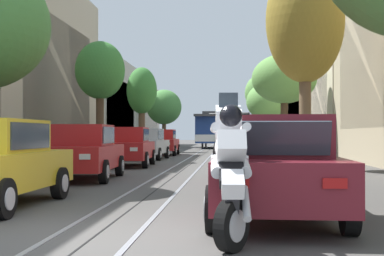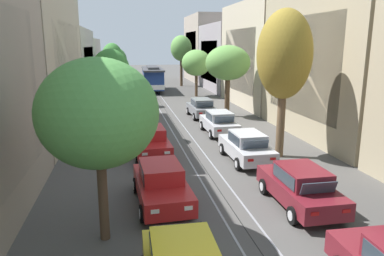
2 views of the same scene
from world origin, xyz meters
name	(u,v)px [view 1 (image 1 of 2)]	position (x,y,z in m)	size (l,w,h in m)	color
ground_plane	(202,156)	(0.00, 25.95, 0.00)	(162.16, 162.16, 0.00)	#4C4947
trolley_track_rails	(205,153)	(0.00, 30.43, 0.00)	(1.14, 72.86, 0.01)	gray
building_facade_left	(60,88)	(-9.65, 28.86, 4.35)	(4.98, 64.56, 9.97)	gray
building_facade_right	(354,82)	(10.18, 31.17, 4.88)	(5.97, 64.56, 10.69)	tan
parked_car_red_second_left	(82,152)	(-2.53, 8.69, 0.80)	(2.15, 4.42, 1.58)	red
parked_car_red_mid_left	(128,147)	(-2.44, 15.12, 0.80)	(2.12, 4.41, 1.58)	red
parked_car_silver_fourth_left	(146,144)	(-2.61, 21.08, 0.80)	(2.10, 4.40, 1.58)	#B7B7BC
parked_car_red_fifth_left	(162,142)	(-2.50, 26.68, 0.80)	(2.05, 4.38, 1.58)	red
parked_car_maroon_near_right	(275,167)	(2.43, 1.74, 0.80)	(2.07, 4.39, 1.58)	maroon
parked_car_maroon_second_right	(264,154)	(2.59, 7.47, 0.80)	(2.00, 4.36, 1.58)	maroon
parked_car_silver_mid_right	(249,148)	(2.41, 13.13, 0.80)	(2.06, 4.39, 1.58)	#B7B7BC
parked_car_silver_fourth_right	(248,145)	(2.55, 19.22, 0.80)	(2.02, 4.37, 1.58)	#B7B7BC
parked_car_grey_fifth_right	(246,143)	(2.61, 25.23, 0.80)	(2.05, 4.38, 1.58)	slate
street_tree_kerb_left_second	(100,72)	(-4.54, 19.05, 4.30)	(2.40, 2.20, 5.78)	#4C3826
street_tree_kerb_left_mid	(142,92)	(-4.74, 32.61, 4.36)	(2.21, 2.35, 6.17)	brown
street_tree_kerb_left_fourth	(164,107)	(-4.89, 47.03, 3.95)	(3.48, 3.28, 5.70)	brown
street_tree_kerb_right_second	(305,22)	(4.48, 13.60, 5.45)	(2.89, 2.81, 7.85)	brown
street_tree_kerb_right_mid	(284,80)	(4.85, 25.26, 4.48)	(3.78, 3.16, 5.98)	#4C3826
street_tree_kerb_right_fourth	(267,102)	(4.69, 37.82, 3.91)	(3.41, 3.68, 5.44)	#4C3826
street_tree_kerb_right_far	(260,94)	(4.69, 49.02, 5.42)	(3.06, 3.19, 7.31)	#4C3826
cable_car_trolley	(212,130)	(0.00, 43.26, 1.66)	(2.82, 9.17, 3.28)	navy
motorcycle_with_rider	(230,164)	(1.74, -0.27, 0.96)	(0.51, 1.85, 1.84)	black
pedestrian_on_left_pavement	(101,141)	(-5.54, 23.45, 0.93)	(0.55, 0.38, 1.64)	black
pedestrian_on_right_pavement	(85,140)	(-6.47, 23.47, 0.96)	(0.55, 0.36, 1.69)	#4C4233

